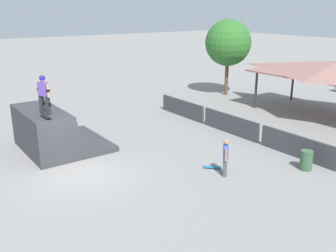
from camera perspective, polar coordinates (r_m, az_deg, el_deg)
The scene contains 9 objects.
ground_plane at distance 16.03m, azimuth -13.23°, elevation -7.30°, with size 160.00×160.00×0.00m, color gray.
quarter_pipe_ramp at distance 18.87m, azimuth -17.38°, elevation -0.97°, with size 4.20×3.78×2.05m.
skater_on_deck at distance 17.46m, azimuth -18.43°, elevation 4.93°, with size 0.74×0.48×1.77m.
skateboard_on_deck at distance 17.03m, azimuth -18.11°, elevation 1.34°, with size 0.86×0.24×0.09m.
bystander_walking at distance 15.48m, azimuth 8.75°, elevation -4.47°, with size 0.52×0.49×1.55m.
skateboard_on_ground at distance 16.33m, azimuth 6.66°, elevation -6.24°, with size 0.66×0.70×0.09m.
barrier_fence at distance 20.84m, azimuth 9.47°, elevation 0.28°, with size 12.63×0.12×1.05m.
tree_far_back at distance 29.93m, azimuth 9.15°, elevation 12.39°, with size 3.55×3.55×5.86m.
trash_bin at distance 17.02m, azimuth 20.31°, elevation -4.91°, with size 0.52×0.52×0.85m, color #385B3D.
Camera 1 is at (13.61, -5.36, 6.57)m, focal length 40.00 mm.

